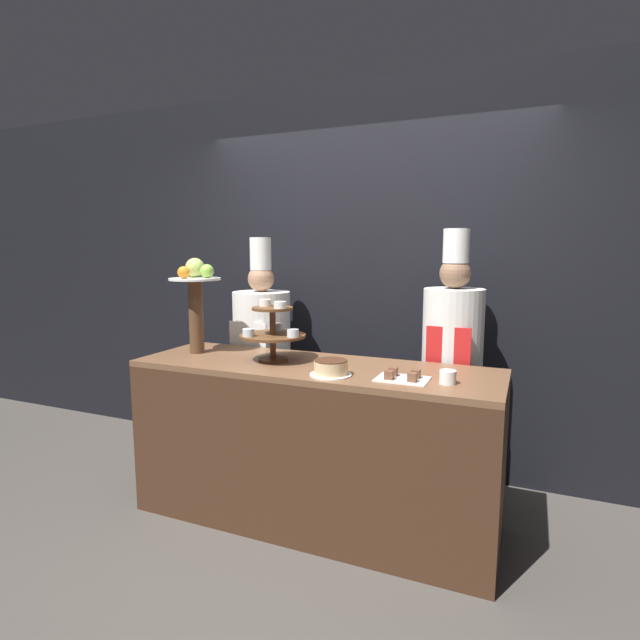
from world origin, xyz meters
TOP-DOWN VIEW (x-y plane):
  - ground_plane at (0.00, 0.00)m, footprint 14.00×14.00m
  - wall_back at (0.00, 1.28)m, footprint 10.00×0.06m
  - buffet_counter at (0.00, 0.34)m, footprint 2.13×0.67m
  - tiered_stand at (-0.27, 0.34)m, footprint 0.40×0.40m
  - fruit_pedestal at (-0.84, 0.36)m, footprint 0.32×0.32m
  - cake_round at (0.19, 0.15)m, footprint 0.23×0.23m
  - cup_white at (0.78, 0.22)m, footprint 0.08×0.08m
  - cake_square_tray at (0.56, 0.21)m, footprint 0.27×0.20m
  - chef_left at (-0.66, 0.89)m, footprint 0.42×0.42m
  - chef_center_left at (0.71, 0.89)m, footprint 0.37×0.37m

SIDE VIEW (x-z plane):
  - ground_plane at x=0.00m, z-range 0.00..0.00m
  - buffet_counter at x=0.00m, z-range 0.00..0.96m
  - chef_left at x=-0.66m, z-range 0.05..1.75m
  - chef_center_left at x=0.71m, z-range 0.08..1.82m
  - cake_square_tray at x=0.56m, z-range 0.95..1.00m
  - cup_white at x=0.78m, z-range 0.96..1.03m
  - cake_round at x=0.19m, z-range 0.96..1.04m
  - tiered_stand at x=-0.27m, z-range 0.96..1.33m
  - fruit_pedestal at x=-0.84m, z-range 1.04..1.65m
  - wall_back at x=0.00m, z-range 0.00..2.80m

